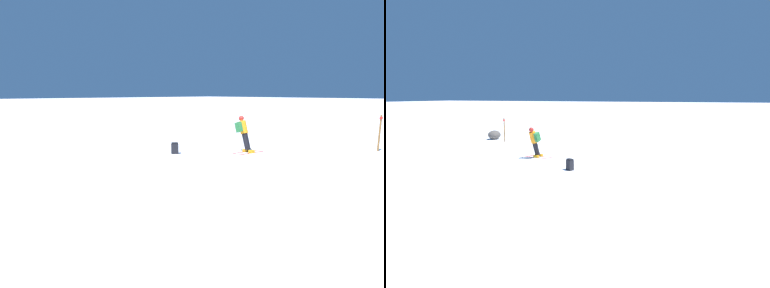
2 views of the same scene
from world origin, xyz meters
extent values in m
plane|color=white|center=(0.00, 0.00, 0.00)|extent=(300.00, 300.00, 0.00)
cube|color=red|center=(0.45, 0.02, 0.01)|extent=(0.31, 1.58, 0.01)
cube|color=red|center=(0.80, -0.02, 0.01)|extent=(0.31, 1.58, 0.01)
cube|color=orange|center=(0.45, 0.02, 0.07)|extent=(0.18, 0.30, 0.12)
cube|color=orange|center=(0.80, -0.02, 0.07)|extent=(0.18, 0.30, 0.12)
cylinder|color=black|center=(0.79, -0.02, 0.47)|extent=(0.52, 0.33, 0.78)
cylinder|color=orange|center=(1.01, -0.05, 1.10)|extent=(0.56, 0.41, 0.66)
sphere|color=tan|center=(1.14, -0.07, 1.47)|extent=(0.29, 0.24, 0.27)
sphere|color=#AD231E|center=(1.15, -0.07, 1.49)|extent=(0.34, 0.28, 0.31)
cube|color=#236633|center=(1.05, 0.20, 1.12)|extent=(0.43, 0.24, 0.51)
cylinder|color=#B7B7BC|center=(0.36, -0.27, 0.57)|extent=(0.89, 0.41, 1.16)
cylinder|color=#B7B7BC|center=(1.19, -0.38, 0.50)|extent=(0.05, 0.52, 1.01)
cube|color=black|center=(2.65, 2.62, 0.22)|extent=(0.34, 0.37, 0.44)
cube|color=black|center=(2.65, 2.62, 0.47)|extent=(0.31, 0.33, 0.06)
cylinder|color=brown|center=(-3.18, -4.64, 0.83)|extent=(0.08, 0.08, 1.67)
cylinder|color=red|center=(-3.18, -4.64, 1.52)|extent=(0.13, 0.13, 0.10)
camera|label=1|loc=(-7.36, 10.75, 2.63)|focal=28.00mm
camera|label=2|loc=(14.29, 7.36, 3.16)|focal=28.00mm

